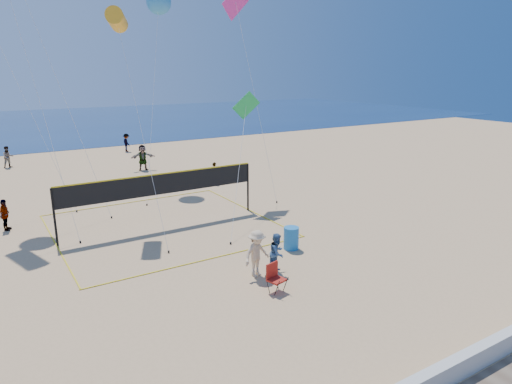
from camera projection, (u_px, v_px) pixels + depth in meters
ground at (266, 363)px, 11.98m from camera, size 120.00×120.00×0.00m
ocean at (22, 125)px, 62.90m from camera, size 140.00×50.00×0.03m
bystander_a at (277, 253)px, 17.19m from camera, size 0.94×0.88×1.53m
bystander_b at (257, 253)px, 16.82m from camera, size 1.26×0.89×1.78m
far_person_0 at (5, 215)px, 21.65m from camera, size 0.70×0.97×1.53m
far_person_1 at (143, 158)px, 34.58m from camera, size 1.85×0.76×1.94m
far_person_2 at (215, 173)px, 30.47m from camera, size 0.55×0.64×1.47m
far_person_3 at (8, 157)px, 35.48m from camera, size 0.94×0.81×1.68m
far_person_4 at (127, 143)px, 42.47m from camera, size 0.70×1.12×1.66m
camp_chair at (275, 276)px, 15.71m from camera, size 0.66×0.78×1.14m
trash_barrel at (291, 238)px, 19.47m from camera, size 0.70×0.70×0.97m
volleyball_net at (161, 190)px, 21.96m from camera, size 10.00×9.85×2.66m
kite_2 at (117, 20)px, 20.86m from camera, size 1.48×6.24×10.17m
kite_4 at (245, 112)px, 24.10m from camera, size 4.40×5.00×6.35m
kite_5 at (237, 10)px, 25.96m from camera, size 2.02×3.78×12.16m
kite_7 at (159, 2)px, 28.63m from camera, size 4.20×6.11×12.31m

